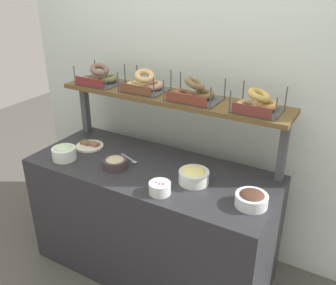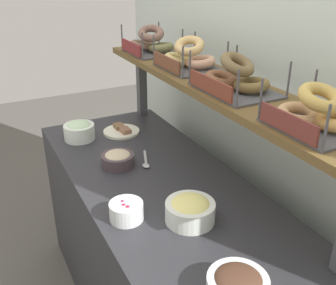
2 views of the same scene
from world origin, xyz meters
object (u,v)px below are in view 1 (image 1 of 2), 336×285
bowl_tuna_salad (115,163)px  bagel_basket_cinnamon_raisin (194,93)px  serving_plate_white (90,146)px  bagel_basket_poppy (100,77)px  bowl_egg_salad (194,175)px  bowl_chocolate_spread (252,199)px  bagel_basket_plain (144,84)px  bagel_basket_sesame (258,104)px  bowl_scallion_spread (64,152)px  serving_spoon_near_plate (131,160)px  bowl_beet_salad (160,188)px

bowl_tuna_salad → bagel_basket_cinnamon_raisin: bagel_basket_cinnamon_raisin is taller
serving_plate_white → bagel_basket_poppy: size_ratio=0.70×
bowl_egg_salad → bowl_chocolate_spread: 0.39m
serving_plate_white → bagel_basket_cinnamon_raisin: size_ratio=0.61×
bowl_tuna_salad → bagel_basket_plain: 0.58m
serving_plate_white → bagel_basket_poppy: (-0.02, 0.20, 0.47)m
bagel_basket_plain → bagel_basket_poppy: bearing=-177.4°
bagel_basket_poppy → bagel_basket_sesame: 1.19m
bowl_chocolate_spread → bowl_scallion_spread: 1.31m
bagel_basket_cinnamon_raisin → bagel_basket_poppy: bearing=-179.6°
bowl_scallion_spread → serving_spoon_near_plate: size_ratio=0.96×
bowl_egg_salad → bowl_scallion_spread: 0.93m
serving_plate_white → bowl_chocolate_spread: bearing=-6.0°
bagel_basket_poppy → serving_plate_white: bearing=-83.1°
bowl_tuna_salad → bagel_basket_sesame: bagel_basket_sesame is taller
bowl_tuna_salad → serving_spoon_near_plate: size_ratio=0.91×
serving_plate_white → serving_spoon_near_plate: 0.40m
bowl_egg_salad → bowl_tuna_salad: bearing=-170.9°
bowl_beet_salad → serving_spoon_near_plate: size_ratio=0.75×
bowl_chocolate_spread → serving_spoon_near_plate: bearing=173.1°
bagel_basket_cinnamon_raisin → bowl_chocolate_spread: bearing=-32.5°
bowl_tuna_salad → bowl_chocolate_spread: bearing=1.3°
serving_plate_white → bagel_basket_poppy: 0.51m
bowl_beet_salad → bagel_basket_sesame: (0.39, 0.49, 0.44)m
bowl_egg_salad → bagel_basket_plain: 0.75m
bowl_egg_salad → bagel_basket_cinnamon_raisin: bearing=118.5°
bowl_egg_salad → bagel_basket_plain: bearing=151.6°
bagel_basket_cinnamon_raisin → bagel_basket_sesame: size_ratio=1.19×
bowl_scallion_spread → bagel_basket_poppy: bearing=90.1°
serving_spoon_near_plate → bagel_basket_cinnamon_raisin: 0.63m
bowl_tuna_salad → bowl_egg_salad: bearing=9.1°
bowl_beet_salad → bowl_tuna_salad: bearing=163.5°
bagel_basket_cinnamon_raisin → bowl_scallion_spread: bearing=-150.0°
serving_spoon_near_plate → bowl_egg_salad: bearing=-4.9°
serving_spoon_near_plate → bagel_basket_plain: 0.53m
bowl_beet_salad → bagel_basket_cinnamon_raisin: 0.66m
bowl_scallion_spread → bagel_basket_poppy: size_ratio=0.57×
bagel_basket_poppy → bagel_basket_cinnamon_raisin: bagel_basket_cinnamon_raisin is taller
bowl_tuna_salad → bowl_beet_salad: (0.42, -0.12, 0.00)m
bowl_egg_salad → bowl_beet_salad: (-0.12, -0.21, -0.01)m
bowl_chocolate_spread → serving_spoon_near_plate: 0.89m
bowl_tuna_salad → bowl_egg_salad: bowl_egg_salad is taller
serving_spoon_near_plate → bagel_basket_plain: (-0.04, 0.25, 0.47)m
bowl_chocolate_spread → bagel_basket_plain: size_ratio=0.61×
bowl_beet_salad → bagel_basket_cinnamon_raisin: bearing=93.7°
bowl_tuna_salad → bagel_basket_plain: size_ratio=0.53×
bagel_basket_plain → bagel_basket_sesame: 0.81m
bagel_basket_plain → bagel_basket_sesame: bagel_basket_plain is taller
bowl_scallion_spread → serving_spoon_near_plate: bearing=26.2°
bowl_scallion_spread → bagel_basket_sesame: bagel_basket_sesame is taller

